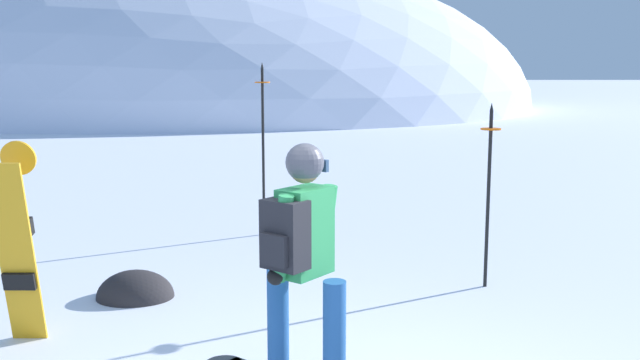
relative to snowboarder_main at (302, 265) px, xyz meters
The scene contains 6 objects.
ridge_peak_main 37.74m from the snowboarder_main, 102.01° to the left, with size 39.32×35.39×17.32m.
snowboarder_main is the anchor object (origin of this frame).
spare_snowboard 2.44m from the snowboarder_main, 158.21° to the left, with size 0.28×0.35×1.63m.
piste_marker_near 3.02m from the snowboarder_main, 53.76° to the left, with size 0.20×0.20×1.86m.
piste_marker_far 4.73m from the snowboarder_main, 97.97° to the left, with size 0.20×0.20×2.28m.
rock_dark 2.82m from the snowboarder_main, 129.11° to the left, with size 0.75×0.64×0.52m.
Camera 1 is at (-0.01, -3.81, 2.18)m, focal length 39.10 mm.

